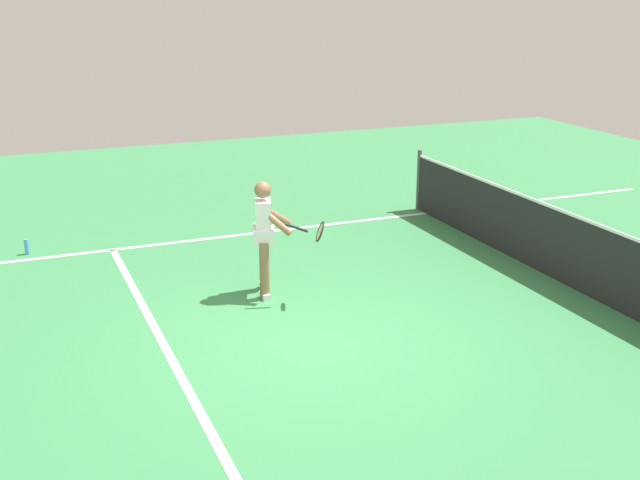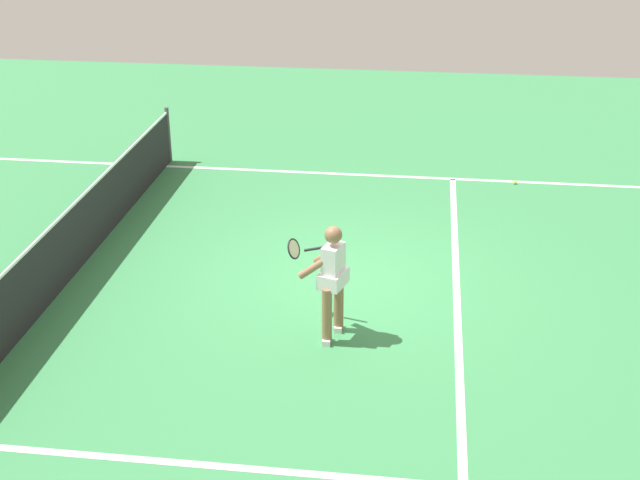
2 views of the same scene
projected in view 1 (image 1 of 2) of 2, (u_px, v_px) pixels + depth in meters
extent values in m
plane|color=#38844C|center=(309.00, 341.00, 9.60)|extent=(25.34, 25.34, 0.00)
cube|color=white|center=(174.00, 364.00, 9.02)|extent=(8.64, 0.10, 0.01)
cube|color=white|center=(212.00, 238.00, 13.41)|extent=(0.10, 17.49, 0.01)
cylinder|color=#4C4C51|center=(419.00, 180.00, 14.95)|extent=(0.08, 0.08, 1.11)
cube|color=#232326|center=(587.00, 259.00, 10.89)|extent=(9.16, 0.02, 0.99)
cube|color=white|center=(591.00, 222.00, 10.74)|extent=(9.16, 0.02, 0.04)
cylinder|color=#8C6647|center=(264.00, 262.00, 11.10)|extent=(0.13, 0.13, 0.78)
cylinder|color=#8C6647|center=(264.00, 271.00, 10.76)|extent=(0.13, 0.13, 0.78)
cube|color=white|center=(265.00, 286.00, 11.21)|extent=(0.20, 0.10, 0.08)
cube|color=white|center=(265.00, 296.00, 10.86)|extent=(0.20, 0.10, 0.08)
cube|color=white|center=(263.00, 220.00, 10.73)|extent=(0.37, 0.29, 0.52)
cube|color=white|center=(264.00, 234.00, 10.79)|extent=(0.47, 0.39, 0.20)
sphere|color=#8C6647|center=(263.00, 190.00, 10.61)|extent=(0.22, 0.22, 0.22)
cylinder|color=#8C6647|center=(274.00, 215.00, 10.88)|extent=(0.15, 0.49, 0.37)
cylinder|color=#8C6647|center=(275.00, 221.00, 10.59)|extent=(0.39, 0.41, 0.37)
cylinder|color=black|center=(297.00, 228.00, 10.45)|extent=(0.12, 0.29, 0.14)
torus|color=black|center=(320.00, 232.00, 10.49)|extent=(0.31, 0.20, 0.28)
cylinder|color=beige|center=(320.00, 232.00, 10.49)|extent=(0.26, 0.16, 0.23)
cylinder|color=#4C9EE5|center=(27.00, 247.00, 12.60)|extent=(0.07, 0.07, 0.24)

